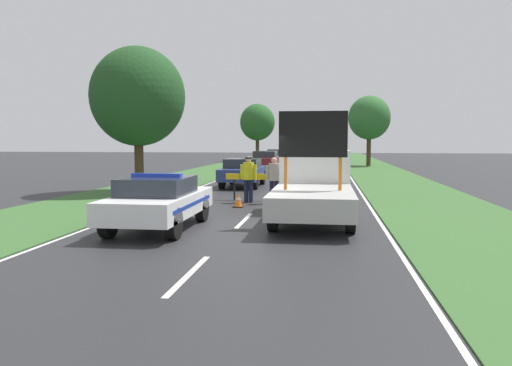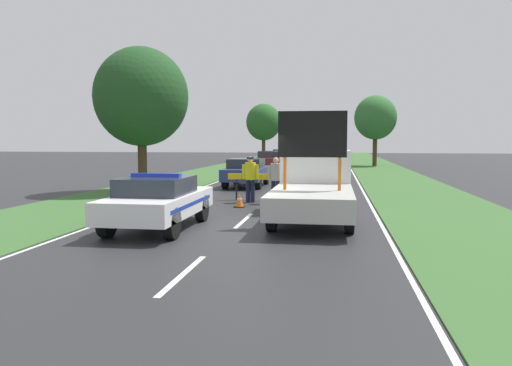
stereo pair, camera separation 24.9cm
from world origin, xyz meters
name	(u,v)px [view 1 (the left image)]	position (x,y,z in m)	size (l,w,h in m)	color
ground_plane	(239,225)	(0.00, 0.00, 0.00)	(160.00, 160.00, 0.00)	#28282B
lane_markings	(288,178)	(0.00, 17.59, 0.00)	(8.00, 73.26, 0.01)	silver
grass_verge_left	(200,174)	(-6.28, 20.00, 0.01)	(4.46, 120.00, 0.03)	#38602D
grass_verge_right	(386,176)	(6.28, 20.00, 0.01)	(4.46, 120.00, 0.03)	#38602D
police_car	(159,201)	(-2.03, -0.89, 0.75)	(1.90, 4.50, 1.50)	white
work_truck	(314,185)	(2.03, 1.63, 1.00)	(2.23, 6.00, 3.16)	white
road_barrier	(268,178)	(0.13, 5.83, 0.87)	(3.39, 0.08, 1.05)	black
police_officer	(248,175)	(-0.54, 5.09, 1.04)	(0.63, 0.40, 1.75)	#191E38
pedestrian_civilian	(274,176)	(0.46, 4.93, 1.02)	(0.62, 0.40, 1.73)	#191E38
traffic_cone_near_police	(294,189)	(1.09, 6.87, 0.36)	(0.53, 0.53, 0.73)	black
traffic_cone_centre_front	(238,200)	(-0.69, 3.68, 0.24)	(0.35, 0.35, 0.49)	black
queued_car_hatch_blue	(243,172)	(-1.82, 11.48, 0.77)	(1.88, 4.42, 1.44)	navy
queued_car_van_white	(323,166)	(2.19, 16.94, 0.78)	(1.85, 3.93, 1.49)	silver
queued_car_wagon_maroon	(265,161)	(-2.10, 23.31, 0.83)	(1.83, 4.51, 1.56)	maroon
queued_car_sedan_silver	(277,158)	(-1.83, 29.70, 0.80)	(1.73, 3.95, 1.58)	#B2B2B7
roadside_tree_near_left	(138,97)	(-6.01, 8.01, 4.30)	(4.22, 4.22, 6.54)	#42301E
roadside_tree_near_right	(257,122)	(-5.15, 41.03, 4.31)	(3.82, 3.82, 6.34)	#42301E
roadside_tree_mid_left	(369,118)	(6.22, 32.84, 4.38)	(3.78, 3.78, 6.38)	#42301E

